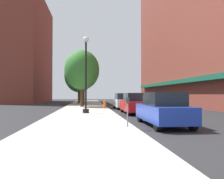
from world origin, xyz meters
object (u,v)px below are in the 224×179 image
car_red (135,104)px  fire_hydrant (105,104)px  car_blue (163,109)px  car_white (123,101)px  parking_meter_near (128,108)px  lamppost (86,73)px  tree_near (83,69)px  tree_far (79,76)px  tree_mid (82,70)px

car_red → fire_hydrant: bearing=112.0°
car_blue → car_white: size_ratio=1.00×
parking_meter_near → car_white: (1.95, 13.66, -0.14)m
fire_hydrant → parking_meter_near: parking_meter_near is taller
lamppost → fire_hydrant: lamppost is taller
car_blue → car_white: 12.72m
parking_meter_near → tree_near: (-2.45, 21.42, 4.16)m
lamppost → parking_meter_near: (1.93, -7.50, -2.25)m
fire_hydrant → tree_far: bearing=102.9°
car_red → parking_meter_near: bearing=-103.9°
lamppost → car_red: bearing=2.5°
fire_hydrant → tree_mid: tree_mid is taller
car_blue → fire_hydrant: bearing=101.3°
tree_near → tree_mid: (-0.04, -5.05, -0.73)m
tree_near → car_white: bearing=-60.4°
tree_far → car_white: size_ratio=1.65×
lamppost → car_blue: bearing=-59.5°
lamppost → tree_near: size_ratio=0.81×
fire_hydrant → car_blue: (2.05, -11.91, 0.29)m
tree_far → car_blue: 26.41m
lamppost → car_white: (3.88, 6.15, -2.39)m
fire_hydrant → tree_far: 14.63m
parking_meter_near → tree_far: 26.99m
parking_meter_near → car_white: size_ratio=0.30×
parking_meter_near → tree_far: bearing=97.0°
car_white → fire_hydrant: bearing=-156.8°
parking_meter_near → tree_mid: size_ratio=0.20×
fire_hydrant → car_red: (2.05, -5.17, 0.29)m
lamppost → tree_mid: (-0.56, 8.87, 1.17)m
tree_near → tree_mid: tree_near is taller
fire_hydrant → car_red: car_red is taller
car_white → car_red: bearing=-88.5°
car_white → lamppost: bearing=-120.7°
fire_hydrant → car_blue: car_blue is taller
car_white → parking_meter_near: bearing=-96.6°
car_blue → car_red: 6.74m
lamppost → car_blue: 8.00m
car_red → car_white: bearing=90.4°
car_blue → car_white: same height
tree_far → car_red: (5.20, -18.88, -3.71)m
tree_near → fire_hydrant: bearing=-74.7°
parking_meter_near → fire_hydrant: bearing=90.5°
fire_hydrant → tree_far: size_ratio=0.11×
lamppost → tree_near: bearing=92.2°
parking_meter_near → car_blue: car_blue is taller
lamppost → car_red: (3.88, 0.17, -2.39)m
tree_far → fire_hydrant: bearing=-77.1°
fire_hydrant → tree_near: 10.01m
car_blue → tree_mid: bearing=107.5°
car_red → car_white: same height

